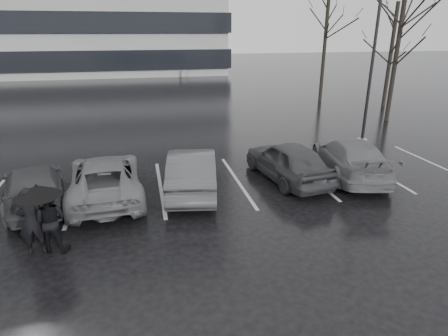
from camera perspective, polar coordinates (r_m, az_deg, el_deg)
name	(u,v)px	position (r m, az deg, el deg)	size (l,w,h in m)	color
ground	(239,212)	(11.44, 2.27, -6.79)	(160.00, 160.00, 0.00)	black
car_main	(288,161)	(13.86, 9.67, 1.11)	(1.70, 4.22, 1.44)	black
car_west_a	(192,170)	(12.76, -4.86, -0.33)	(1.54, 4.41, 1.45)	#28282A
car_west_b	(105,178)	(12.83, -17.66, -1.41)	(2.23, 4.84, 1.35)	#4B4A4D
car_west_c	(34,186)	(13.14, -26.96, -2.43)	(1.75, 4.32, 1.25)	black
car_east	(350,157)	(14.89, 18.66, 1.59)	(1.97, 4.84, 1.40)	#4B4A4D
pedestrian_left	(31,221)	(10.20, -27.28, -7.22)	(0.64, 0.42, 1.77)	black
pedestrian_right	(50,220)	(10.18, -25.01, -7.22)	(0.81, 0.63, 1.66)	black
umbrella	(37,191)	(9.79, -26.61, -3.13)	(1.08, 1.08, 1.84)	black
lamp_post	(372,64)	(19.10, 21.63, 14.47)	(0.45, 0.45, 8.14)	#9B9B9E
stall_stripes	(200,184)	(13.52, -3.72, -2.40)	(19.72, 5.00, 0.00)	#ACACAE
tree_east	(397,52)	(24.70, 24.82, 15.71)	(0.26, 0.26, 8.00)	black
tree_ne	(390,56)	(29.42, 24.01, 15.29)	(0.26, 0.26, 7.00)	black
tree_north	(325,44)	(30.13, 15.11, 17.80)	(0.26, 0.26, 8.50)	black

